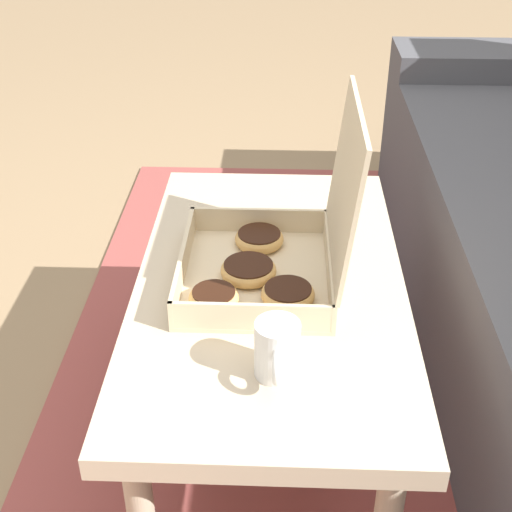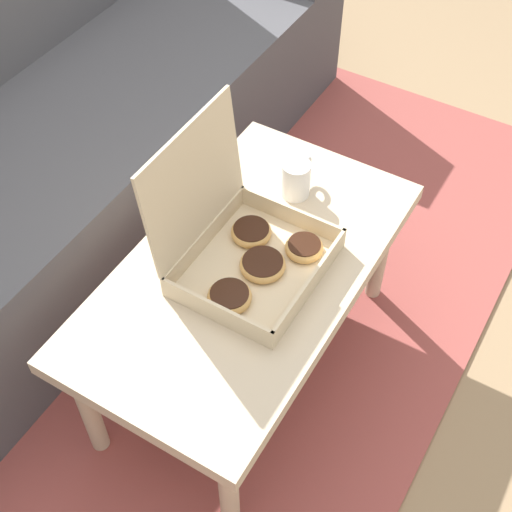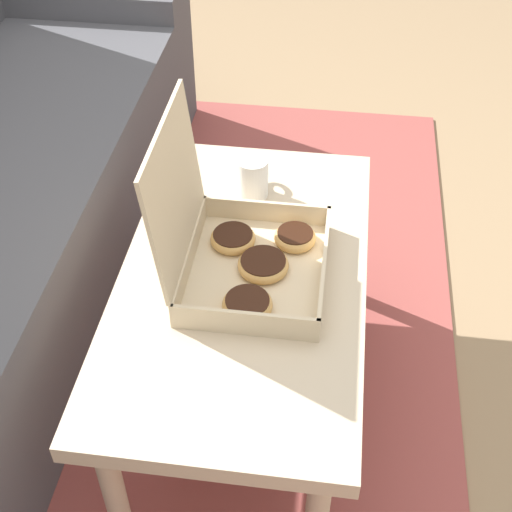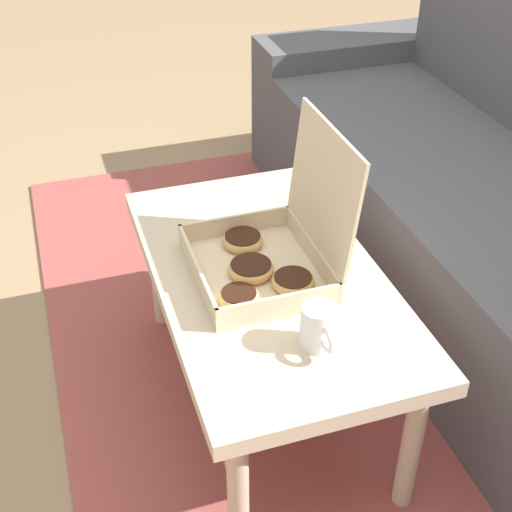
{
  "view_description": "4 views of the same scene",
  "coord_description": "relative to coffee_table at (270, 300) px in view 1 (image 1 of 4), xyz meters",
  "views": [
    {
      "loc": [
        1.11,
        -0.01,
        1.17
      ],
      "look_at": [
        -0.0,
        -0.05,
        0.47
      ],
      "focal_mm": 50.0,
      "sensor_mm": 36.0,
      "label": 1
    },
    {
      "loc": [
        -0.88,
        -0.58,
        1.67
      ],
      "look_at": [
        -0.0,
        -0.05,
        0.47
      ],
      "focal_mm": 50.0,
      "sensor_mm": 36.0,
      "label": 2
    },
    {
      "loc": [
        -1.04,
        -0.19,
        1.43
      ],
      "look_at": [
        -0.0,
        -0.05,
        0.47
      ],
      "focal_mm": 50.0,
      "sensor_mm": 36.0,
      "label": 3
    },
    {
      "loc": [
        1.24,
        -0.46,
        1.4
      ],
      "look_at": [
        -0.0,
        -0.05,
        0.47
      ],
      "focal_mm": 50.0,
      "sensor_mm": 36.0,
      "label": 4
    }
  ],
  "objects": [
    {
      "name": "ground_plane",
      "position": [
        0.0,
        0.02,
        -0.37
      ],
      "size": [
        12.0,
        12.0,
        0.0
      ],
      "primitive_type": "plane",
      "color": "#937756"
    },
    {
      "name": "area_rug",
      "position": [
        0.0,
        0.32,
        -0.37
      ],
      "size": [
        2.7,
        1.68,
        0.01
      ],
      "primitive_type": "cube",
      "color": "#994742",
      "rests_on": "ground_plane"
    },
    {
      "name": "coffee_mug",
      "position": [
        0.27,
        0.02,
        0.1
      ],
      "size": [
        0.11,
        0.07,
        0.1
      ],
      "color": "white",
      "rests_on": "coffee_table"
    },
    {
      "name": "pastry_box",
      "position": [
        0.01,
        0.01,
        0.11
      ],
      "size": [
        0.34,
        0.31,
        0.34
      ],
      "color": "beige",
      "rests_on": "coffee_table"
    },
    {
      "name": "coffee_table",
      "position": [
        0.0,
        0.0,
        0.0
      ],
      "size": [
        0.9,
        0.5,
        0.42
      ],
      "color": "#C6B293",
      "rests_on": "ground_plane"
    }
  ]
}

